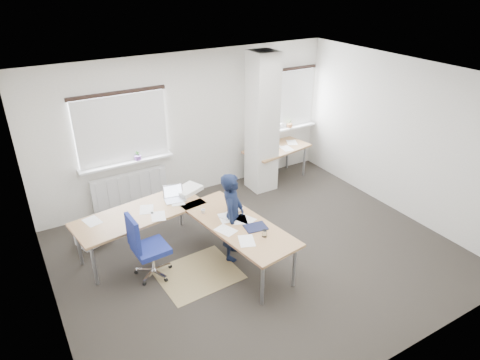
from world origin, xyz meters
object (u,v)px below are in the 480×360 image
task_chair (150,259)px  person (232,217)px  desk_side (277,150)px  desk_main (190,219)px

task_chair → person: person is taller
desk_side → task_chair: desk_side is taller
person → task_chair: bearing=122.2°
desk_main → task_chair: 0.84m
desk_side → person: 2.87m
desk_side → person: person is taller
person → desk_main: bearing=100.9°
desk_main → desk_side: (2.72, 1.58, -0.01)m
desk_side → person: size_ratio=1.04×
desk_main → task_chair: size_ratio=2.56×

